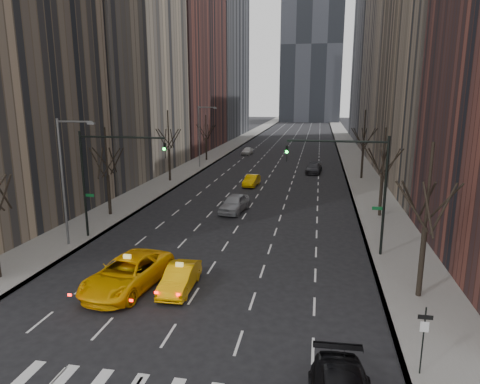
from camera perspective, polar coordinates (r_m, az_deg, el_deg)
The scene contains 24 objects.
ground at distance 20.80m, azimuth -9.51°, elevation -18.35°, with size 400.00×400.00×0.00m, color black.
sidewalk_left at distance 89.27m, azimuth -1.66°, elevation 5.96°, with size 4.50×320.00×0.15m, color slate.
sidewalk_right at distance 87.49m, azimuth 14.30°, elevation 5.43°, with size 4.50×320.00×0.15m, color slate.
bld_left_far at distance 87.96m, azimuth -8.63°, elevation 20.05°, with size 14.00×28.00×44.00m, color brown.
bld_left_deep at distance 117.65m, azimuth -3.65°, elevation 22.22°, with size 14.00×30.00×60.00m, color slate.
bld_right_far at distance 83.29m, azimuth 22.44°, elevation 21.78°, with size 14.00×28.00×50.00m, color tan.
bld_right_deep at distance 114.14m, azimuth 19.32°, elevation 21.35°, with size 14.00×30.00×58.00m, color slate.
tree_lw_b at distance 39.85m, azimuth -17.22°, elevation 2.13°, with size 3.36×3.50×7.82m.
tree_lw_c at distance 54.30m, azimuth -9.45°, elevation 5.58°, with size 3.36×3.50×8.74m.
tree_lw_d at distance 71.43m, azimuth -4.53°, elevation 7.03°, with size 3.36×3.50×7.36m.
tree_rw_a at distance 24.31m, azimuth 23.42°, elevation -4.59°, with size 3.36×3.50×8.28m.
tree_rw_b at distance 39.67m, azimuth 18.44°, elevation 2.00°, with size 3.36×3.50×7.82m.
tree_rw_c at distance 57.31m, azimuth 16.10°, elevation 5.63°, with size 3.36×3.50×8.74m.
traffic_mast_left at distance 32.99m, azimuth -17.74°, elevation 3.10°, with size 6.69×0.39×8.00m.
traffic_mast_right at distance 29.24m, azimuth 15.64°, elevation 2.06°, with size 6.69×0.39×8.00m.
streetlight_near at distance 32.14m, azimuth -22.14°, elevation 2.76°, with size 2.83×0.22×9.00m.
streetlight_far at distance 64.21m, azimuth -5.17°, elevation 8.21°, with size 2.83×0.22×9.00m.
sign_post at distance 18.48m, azimuth 23.27°, elevation -17.13°, with size 0.55×0.06×2.80m.
taxi_suv at distance 25.28m, azimuth -14.77°, elevation -10.46°, with size 2.98×6.46×1.80m, color #FFB405.
taxi_sedan at distance 24.61m, azimuth -8.02°, elevation -11.30°, with size 1.48×4.25×1.40m, color #FFAE05.
silver_sedan_ahead at distance 39.98m, azimuth -0.75°, elevation -1.51°, with size 1.93×4.79×1.63m, color #9C9EA4.
far_taxi at distance 51.44m, azimuth 1.55°, elevation 1.54°, with size 1.40×4.02×1.32m, color #FFBB05.
far_suv_grey at distance 60.84m, azimuth 9.82°, elevation 3.14°, with size 1.93×4.75×1.38m, color #2D2E33.
far_car_white at distance 78.96m, azimuth 0.97°, elevation 5.50°, with size 1.59×3.95×1.35m, color white.
Camera 1 is at (6.40, -16.65, 10.70)m, focal length 32.00 mm.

